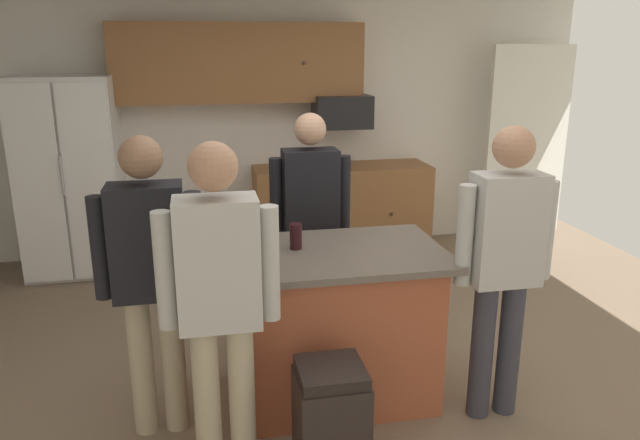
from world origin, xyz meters
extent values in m
plane|color=#7F6B56|center=(0.00, 0.00, 0.00)|extent=(7.04, 7.04, 0.00)
cube|color=white|center=(0.00, 2.80, 1.30)|extent=(6.40, 0.10, 2.60)
cube|color=white|center=(2.60, 2.40, 1.10)|extent=(0.90, 0.06, 2.00)
cube|color=#936038|center=(-0.40, 2.60, 1.92)|extent=(2.40, 0.35, 0.75)
sphere|color=#4C3823|center=(0.20, 2.41, 1.93)|extent=(0.04, 0.04, 0.04)
cube|color=#936038|center=(0.60, 2.48, 0.45)|extent=(1.80, 0.60, 0.90)
sphere|color=#4C3823|center=(1.05, 2.17, 0.45)|extent=(0.04, 0.04, 0.04)
cube|color=white|center=(-2.00, 2.40, 0.92)|extent=(0.88, 0.70, 1.83)
cube|color=white|center=(-2.22, 2.03, 0.92)|extent=(0.42, 0.04, 1.75)
cube|color=white|center=(-1.78, 2.03, 0.92)|extent=(0.42, 0.04, 1.75)
cylinder|color=#B2B2B7|center=(-2.00, 2.00, 1.01)|extent=(0.02, 0.02, 0.35)
cube|color=black|center=(0.60, 2.50, 1.45)|extent=(0.56, 0.40, 0.32)
cube|color=#AD5638|center=(-0.11, -0.22, 0.45)|extent=(1.20, 0.71, 0.91)
cube|color=#60564C|center=(-0.11, -0.22, 0.93)|extent=(1.34, 0.85, 0.04)
cylinder|color=#4C5166|center=(-0.17, 0.56, 0.40)|extent=(0.13, 0.13, 0.81)
cylinder|color=#4C5166|center=(0.00, 0.56, 0.40)|extent=(0.13, 0.13, 0.81)
cube|color=black|center=(-0.08, 0.56, 1.11)|extent=(0.38, 0.22, 0.61)
sphere|color=tan|center=(-0.08, 0.56, 1.55)|extent=(0.22, 0.22, 0.22)
cylinder|color=black|center=(-0.32, 0.56, 1.09)|extent=(0.09, 0.09, 0.54)
cylinder|color=black|center=(0.16, 0.56, 1.09)|extent=(0.09, 0.09, 0.54)
cylinder|color=tan|center=(-0.85, -0.81, 0.41)|extent=(0.13, 0.13, 0.83)
cylinder|color=tan|center=(-0.68, -0.81, 0.41)|extent=(0.13, 0.13, 0.83)
cube|color=#B7B7B2|center=(-0.77, -0.81, 1.14)|extent=(0.38, 0.22, 0.62)
sphere|color=tan|center=(-0.77, -0.81, 1.59)|extent=(0.22, 0.22, 0.22)
cylinder|color=#B7B7B2|center=(-1.01, -0.81, 1.12)|extent=(0.09, 0.09, 0.56)
cylinder|color=#B7B7B2|center=(-0.53, -0.81, 1.12)|extent=(0.09, 0.09, 0.56)
cylinder|color=#383842|center=(0.71, -0.58, 0.41)|extent=(0.13, 0.13, 0.83)
cylinder|color=#383842|center=(0.88, -0.58, 0.41)|extent=(0.13, 0.13, 0.83)
cube|color=#B7B7B2|center=(0.79, -0.58, 1.14)|extent=(0.38, 0.22, 0.62)
sphere|color=tan|center=(0.79, -0.58, 1.59)|extent=(0.22, 0.22, 0.22)
cylinder|color=#B7B7B2|center=(0.55, -0.58, 1.12)|extent=(0.09, 0.09, 0.56)
cylinder|color=#B7B7B2|center=(1.03, -0.58, 1.12)|extent=(0.09, 0.09, 0.56)
cylinder|color=tan|center=(-1.20, -0.36, 0.41)|extent=(0.13, 0.13, 0.81)
cylinder|color=tan|center=(-1.03, -0.36, 0.41)|extent=(0.13, 0.13, 0.81)
cube|color=black|center=(-1.11, -0.36, 1.12)|extent=(0.38, 0.22, 0.61)
sphere|color=#8C664C|center=(-1.11, -0.36, 1.56)|extent=(0.22, 0.22, 0.22)
cylinder|color=black|center=(-1.35, -0.36, 1.10)|extent=(0.09, 0.09, 0.55)
cylinder|color=black|center=(-0.87, -0.36, 1.10)|extent=(0.09, 0.09, 0.55)
cylinder|color=black|center=(-0.30, -0.14, 1.02)|extent=(0.07, 0.07, 0.15)
cylinder|color=black|center=(-0.51, 0.04, 1.02)|extent=(0.07, 0.07, 0.15)
cylinder|color=black|center=(-0.59, -0.47, 1.03)|extent=(0.07, 0.07, 0.17)
cube|color=black|center=(-0.26, -0.92, 0.28)|extent=(0.34, 0.34, 0.55)
cube|color=black|center=(-0.26, -0.92, 0.58)|extent=(0.32, 0.32, 0.06)
camera|label=1|loc=(-0.82, -3.47, 2.11)|focal=34.06mm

